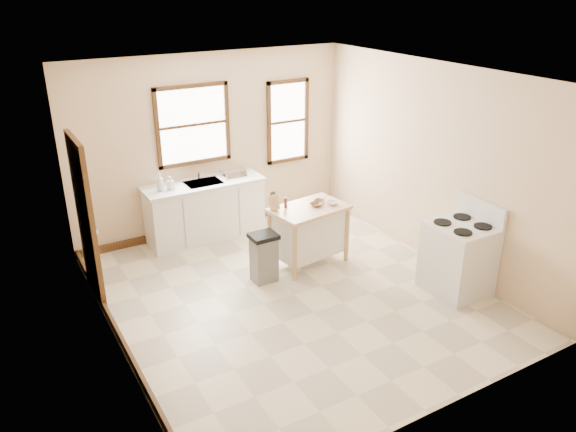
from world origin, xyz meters
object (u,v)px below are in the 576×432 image
at_px(kitchen_island, 309,235).
at_px(bowl_a, 316,205).
at_px(soap_bottle_b, 170,183).
at_px(trash_bin, 264,257).
at_px(bowl_b, 319,201).
at_px(gas_stove, 459,249).
at_px(dish_rack, 233,173).
at_px(knife_block, 274,203).
at_px(pepper_grinder, 285,203).
at_px(bowl_c, 332,203).
at_px(soap_bottle_a, 160,182).

relative_size(kitchen_island, bowl_a, 6.32).
relative_size(soap_bottle_b, trash_bin, 0.28).
distance_m(bowl_a, bowl_b, 0.14).
height_order(kitchen_island, gas_stove, gas_stove).
xyz_separation_m(dish_rack, knife_block, (-0.04, -1.39, -0.01)).
relative_size(pepper_grinder, bowl_b, 1.02).
height_order(soap_bottle_b, gas_stove, gas_stove).
height_order(bowl_b, trash_bin, bowl_b).
bearing_deg(bowl_b, kitchen_island, -160.59).
bearing_deg(pepper_grinder, bowl_a, -21.89).
bearing_deg(bowl_c, gas_stove, -58.89).
relative_size(pepper_grinder, bowl_c, 0.94).
distance_m(knife_block, bowl_b, 0.70).
relative_size(soap_bottle_a, bowl_c, 1.62).
bearing_deg(bowl_c, pepper_grinder, 159.20).
relative_size(bowl_b, bowl_c, 0.92).
height_order(soap_bottle_b, trash_bin, soap_bottle_b).
bearing_deg(trash_bin, knife_block, 42.63).
height_order(dish_rack, pepper_grinder, dish_rack).
bearing_deg(bowl_c, dish_rack, 114.72).
relative_size(soap_bottle_a, kitchen_island, 0.25).
distance_m(bowl_a, gas_stove, 2.00).
bearing_deg(trash_bin, soap_bottle_b, 112.56).
bearing_deg(kitchen_island, gas_stove, -59.70).
height_order(dish_rack, gas_stove, gas_stove).
height_order(bowl_b, bowl_c, bowl_c).
relative_size(knife_block, gas_stove, 0.17).
xyz_separation_m(knife_block, bowl_c, (0.80, -0.25, -0.08)).
distance_m(pepper_grinder, bowl_a, 0.43).
bearing_deg(soap_bottle_a, kitchen_island, -53.42).
xyz_separation_m(soap_bottle_a, bowl_b, (1.83, -1.44, -0.17)).
relative_size(soap_bottle_a, knife_block, 1.29).
relative_size(soap_bottle_b, pepper_grinder, 1.30).
bearing_deg(trash_bin, pepper_grinder, 30.04).
relative_size(pepper_grinder, trash_bin, 0.22).
height_order(soap_bottle_a, trash_bin, soap_bottle_a).
height_order(bowl_a, bowl_c, bowl_c).
bearing_deg(pepper_grinder, soap_bottle_a, 133.92).
xyz_separation_m(soap_bottle_a, knife_block, (1.15, -1.36, -0.09)).
height_order(soap_bottle_b, bowl_a, soap_bottle_b).
distance_m(kitchen_island, bowl_a, 0.46).
bearing_deg(bowl_a, soap_bottle_b, 136.23).
bearing_deg(soap_bottle_b, pepper_grinder, -70.49).
distance_m(soap_bottle_b, dish_rack, 1.04).
height_order(soap_bottle_b, bowl_c, soap_bottle_b).
distance_m(dish_rack, knife_block, 1.39).
relative_size(soap_bottle_a, soap_bottle_b, 1.32).
relative_size(knife_block, bowl_b, 1.36).
bearing_deg(kitchen_island, bowl_a, -12.51).
relative_size(trash_bin, gas_stove, 0.57).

